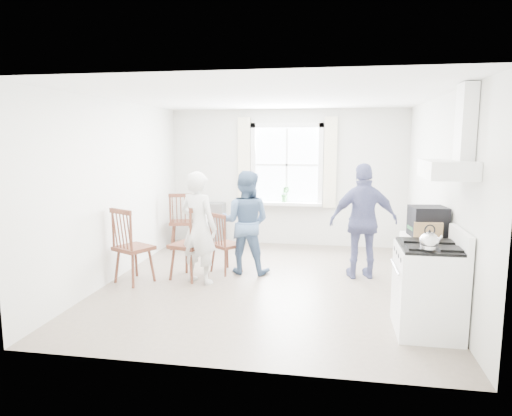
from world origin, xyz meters
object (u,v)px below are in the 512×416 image
Objects in this scene: windsor_chair_b at (126,238)px; windsor_chair_a at (181,215)px; person_mid at (246,222)px; stereo_stack at (428,221)px; low_cabinet at (423,273)px; windsor_chair_c at (195,234)px; person_left at (198,228)px; person_right at (364,221)px; gas_stove at (428,288)px.

windsor_chair_a is at bearing 87.80° from windsor_chair_b.
windsor_chair_b is 0.70× the size of person_mid.
stereo_stack is 2.69m from person_mid.
low_cabinet is 3.13m from windsor_chair_c.
person_mid reaches higher than windsor_chair_a.
windsor_chair_c is at bearing -33.68° from person_left.
person_mid is 0.93× the size of person_right.
gas_stove is 1.05× the size of windsor_chair_a.
person_mid is at bearing 154.81° from stereo_stack.
person_left is at bearing 157.03° from gas_stove.
stereo_stack is 1.36m from person_right.
windsor_chair_c is 0.20m from person_left.
stereo_stack is 0.40× the size of windsor_chair_c.
stereo_stack is 0.28× the size of person_mid.
low_cabinet is 3.02m from person_left.
windsor_chair_a is at bearing 140.74° from gas_stove.
stereo_stack is 0.40× the size of windsor_chair_b.
windsor_chair_c reaches higher than windsor_chair_b.
low_cabinet is 0.82× the size of windsor_chair_b.
windsor_chair_a is 0.68× the size of person_mid.
person_mid is (-2.39, 1.13, 0.34)m from low_cabinet.
gas_stove is 2.97m from person_mid.
windsor_chair_b is 0.69× the size of person_left.
windsor_chair_c is 0.70× the size of person_mid.
person_right reaches higher than person_mid.
person_left is at bearing 13.99° from windsor_chair_b.
stereo_stack reaches higher than windsor_chair_c.
windsor_chair_a is at bearing 148.16° from low_cabinet.
windsor_chair_a is (-3.88, 2.40, -0.43)m from stereo_stack.
person_left is at bearing 4.30° from person_right.
person_mid is at bearing -40.81° from windsor_chair_a.
windsor_chair_b is 1.00× the size of windsor_chair_c.
person_right is (-0.64, 1.16, 0.40)m from low_cabinet.
person_left reaches higher than low_cabinet.
person_left is (-2.98, 0.53, -0.28)m from stereo_stack.
stereo_stack reaches higher than gas_stove.
windsor_chair_c is at bearing 40.67° from person_mid.
windsor_chair_c is at bearing 0.88° from person_right.
person_mid is 1.76m from person_right.
low_cabinet is at bearing 159.19° from person_mid.
person_mid reaches higher than windsor_chair_c.
windsor_chair_b is at bearing 33.68° from person_left.
low_cabinet is 0.53× the size of person_right.
gas_stove is 0.70m from low_cabinet.
windsor_chair_a reaches higher than low_cabinet.
windsor_chair_c is 0.82m from person_mid.
low_cabinet is 2.67m from person_mid.
person_left is at bearing 169.93° from stereo_stack.
gas_stove is 0.66× the size of person_right.
stereo_stack is 0.26× the size of person_right.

